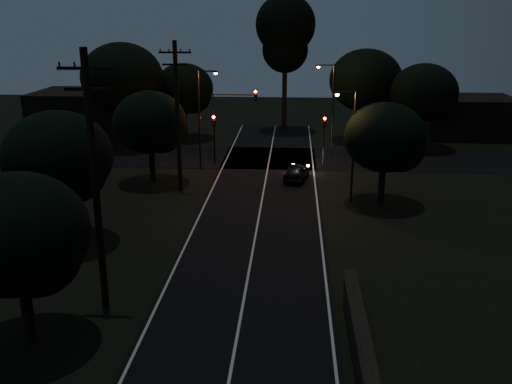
{
  "coord_description": "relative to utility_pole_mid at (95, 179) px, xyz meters",
  "views": [
    {
      "loc": [
        2.07,
        -6.85,
        12.24
      ],
      "look_at": [
        0.0,
        24.0,
        2.5
      ],
      "focal_mm": 40.0,
      "sensor_mm": 36.0,
      "label": 1
    }
  ],
  "objects": [
    {
      "name": "road_surface",
      "position": [
        6.0,
        16.12,
        -5.73
      ],
      "size": [
        60.0,
        70.0,
        0.03
      ],
      "color": "black",
      "rests_on": "ground"
    },
    {
      "name": "utility_pole_mid",
      "position": [
        0.0,
        0.0,
        0.0
      ],
      "size": [
        2.2,
        0.3,
        11.0
      ],
      "color": "black",
      "rests_on": "ground"
    },
    {
      "name": "utility_pole_far",
      "position": [
        0.0,
        17.0,
        -0.25
      ],
      "size": [
        2.2,
        0.3,
        10.5
      ],
      "color": "black",
      "rests_on": "ground"
    },
    {
      "name": "tree_left_b",
      "position": [
        -1.81,
        -3.11,
        -1.34
      ],
      "size": [
        5.33,
        5.33,
        6.78
      ],
      "color": "black",
      "rests_on": "ground"
    },
    {
      "name": "tree_left_c",
      "position": [
        -4.29,
        6.88,
        -0.98
      ],
      "size": [
        5.83,
        5.83,
        7.37
      ],
      "color": "black",
      "rests_on": "ground"
    },
    {
      "name": "tree_left_d",
      "position": [
        -2.31,
        18.89,
        -1.3
      ],
      "size": [
        5.4,
        5.4,
        6.86
      ],
      "color": "black",
      "rests_on": "ground"
    },
    {
      "name": "tree_far_nw",
      "position": [
        -2.79,
        34.88,
        -0.88
      ],
      "size": [
        5.93,
        5.93,
        7.51
      ],
      "color": "black",
      "rests_on": "ground"
    },
    {
      "name": "tree_far_w",
      "position": [
        -7.73,
        30.85,
        0.58
      ],
      "size": [
        7.62,
        7.62,
        9.71
      ],
      "color": "black",
      "rests_on": "ground"
    },
    {
      "name": "tree_far_ne",
      "position": [
        15.25,
        34.86,
        0.08
      ],
      "size": [
        7.1,
        7.1,
        8.98
      ],
      "color": "black",
      "rests_on": "ground"
    },
    {
      "name": "tree_far_e",
      "position": [
        20.22,
        31.87,
        -0.64
      ],
      "size": [
        6.21,
        6.21,
        7.87
      ],
      "color": "black",
      "rests_on": "ground"
    },
    {
      "name": "tree_right_a",
      "position": [
        14.19,
        14.89,
        -1.34
      ],
      "size": [
        5.34,
        5.34,
        6.79
      ],
      "color": "black",
      "rests_on": "ground"
    },
    {
      "name": "tall_pine",
      "position": [
        7.0,
        40.0,
        4.49
      ],
      "size": [
        6.25,
        6.25,
        14.2
      ],
      "color": "black",
      "rests_on": "ground"
    },
    {
      "name": "building_left",
      "position": [
        -14.0,
        37.0,
        -3.54
      ],
      "size": [
        10.0,
        8.0,
        4.4
      ],
      "primitive_type": "cube",
      "color": "black",
      "rests_on": "ground"
    },
    {
      "name": "building_right",
      "position": [
        26.0,
        38.0,
        -3.74
      ],
      "size": [
        9.0,
        7.0,
        4.0
      ],
      "primitive_type": "cube",
      "color": "black",
      "rests_on": "ground"
    },
    {
      "name": "signal_left",
      "position": [
        1.4,
        24.99,
        -2.9
      ],
      "size": [
        0.28,
        0.35,
        4.1
      ],
      "color": "black",
      "rests_on": "ground"
    },
    {
      "name": "signal_right",
      "position": [
        10.6,
        24.99,
        -2.9
      ],
      "size": [
        0.28,
        0.35,
        4.1
      ],
      "color": "black",
      "rests_on": "ground"
    },
    {
      "name": "signal_mast",
      "position": [
        3.09,
        24.99,
        -1.4
      ],
      "size": [
        3.7,
        0.35,
        6.25
      ],
      "color": "black",
      "rests_on": "ground"
    },
    {
      "name": "streetlight_a",
      "position": [
        0.69,
        23.0,
        -1.1
      ],
      "size": [
        1.66,
        0.26,
        8.0
      ],
      "color": "black",
      "rests_on": "ground"
    },
    {
      "name": "streetlight_b",
      "position": [
        11.31,
        29.0,
        -1.1
      ],
      "size": [
        1.66,
        0.26,
        8.0
      ],
      "color": "black",
      "rests_on": "ground"
    },
    {
      "name": "streetlight_c",
      "position": [
        11.83,
        15.0,
        -1.39
      ],
      "size": [
        1.46,
        0.26,
        7.5
      ],
      "color": "black",
      "rests_on": "ground"
    },
    {
      "name": "car",
      "position": [
        8.35,
        20.22,
        -5.07
      ],
      "size": [
        2.24,
        4.13,
        1.33
      ],
      "primitive_type": "imported",
      "rotation": [
        0.0,
        0.0,
        2.96
      ],
      "color": "black",
      "rests_on": "ground"
    }
  ]
}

